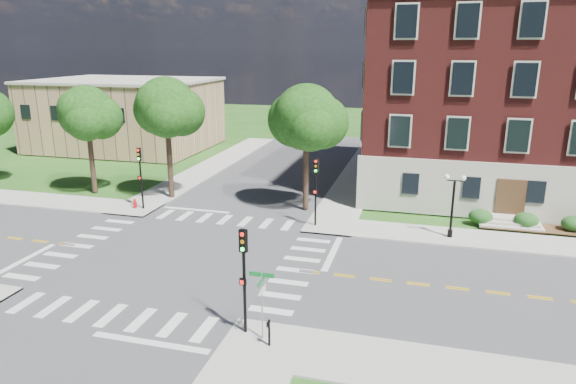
% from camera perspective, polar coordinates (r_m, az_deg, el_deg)
% --- Properties ---
extents(ground, '(160.00, 160.00, 0.00)m').
position_cam_1_polar(ground, '(31.88, -11.91, -7.12)').
color(ground, '#224F16').
rests_on(ground, ground).
extents(road_ew, '(90.00, 12.00, 0.01)m').
position_cam_1_polar(road_ew, '(31.88, -11.91, -7.11)').
color(road_ew, '#3D3D3F').
rests_on(road_ew, ground).
extents(road_ns, '(12.00, 90.00, 0.01)m').
position_cam_1_polar(road_ns, '(31.88, -11.91, -7.11)').
color(road_ns, '#3D3D3F').
rests_on(road_ns, ground).
extents(sidewalk_ne, '(34.00, 34.00, 0.12)m').
position_cam_1_polar(sidewalk_ne, '(43.18, 16.57, -1.22)').
color(sidewalk_ne, '#9E9B93').
rests_on(sidewalk_ne, ground).
extents(sidewalk_nw, '(34.00, 34.00, 0.12)m').
position_cam_1_polar(sidewalk_nw, '(52.06, -19.51, 1.41)').
color(sidewalk_nw, '#9E9B93').
rests_on(sidewalk_nw, ground).
extents(crosswalk_east, '(2.20, 10.20, 0.02)m').
position_cam_1_polar(crosswalk_east, '(29.50, 0.83, -8.71)').
color(crosswalk_east, silver).
rests_on(crosswalk_east, ground).
extents(stop_bar_east, '(0.40, 5.50, 0.00)m').
position_cam_1_polar(stop_bar_east, '(31.89, 4.98, -6.82)').
color(stop_bar_east, silver).
rests_on(stop_bar_east, ground).
extents(main_building, '(30.60, 22.40, 16.50)m').
position_cam_1_polar(main_building, '(49.23, 27.42, 9.57)').
color(main_building, beige).
rests_on(main_building, ground).
extents(secondary_building, '(20.40, 15.40, 8.30)m').
position_cam_1_polar(secondary_building, '(66.92, -17.56, 8.32)').
color(secondary_building, '#9B7655').
rests_on(secondary_building, ground).
extents(tree_b, '(4.55, 4.55, 9.10)m').
position_cam_1_polar(tree_b, '(46.20, -21.45, 8.14)').
color(tree_b, black).
rests_on(tree_b, ground).
extents(tree_c, '(4.85, 4.85, 9.89)m').
position_cam_1_polar(tree_c, '(42.58, -13.38, 9.09)').
color(tree_c, black).
rests_on(tree_c, ground).
extents(tree_d, '(4.97, 4.97, 9.58)m').
position_cam_1_polar(tree_d, '(38.37, 2.05, 8.25)').
color(tree_d, black).
rests_on(tree_d, ground).
extents(traffic_signal_se, '(0.37, 0.44, 4.80)m').
position_cam_1_polar(traffic_signal_se, '(22.16, -4.93, -8.41)').
color(traffic_signal_se, black).
rests_on(traffic_signal_se, ground).
extents(traffic_signal_ne, '(0.35, 0.39, 4.80)m').
position_cam_1_polar(traffic_signal_ne, '(35.37, 3.11, 0.98)').
color(traffic_signal_ne, black).
rests_on(traffic_signal_ne, ground).
extents(traffic_signal_nw, '(0.38, 0.45, 4.80)m').
position_cam_1_polar(traffic_signal_nw, '(40.67, -16.10, 2.35)').
color(traffic_signal_nw, black).
rests_on(traffic_signal_nw, ground).
extents(twin_lamp_west, '(1.36, 0.36, 4.23)m').
position_cam_1_polar(twin_lamp_west, '(34.99, 17.84, -1.08)').
color(twin_lamp_west, black).
rests_on(twin_lamp_west, ground).
extents(street_sign_pole, '(1.10, 1.10, 3.10)m').
position_cam_1_polar(street_sign_pole, '(22.01, -2.89, -11.08)').
color(street_sign_pole, gray).
rests_on(street_sign_pole, ground).
extents(push_button_post, '(0.14, 0.21, 1.20)m').
position_cam_1_polar(push_button_post, '(22.24, -2.12, -15.22)').
color(push_button_post, black).
rests_on(push_button_post, ground).
extents(fire_hydrant, '(0.35, 0.35, 0.75)m').
position_cam_1_polar(fire_hydrant, '(41.68, -16.64, -1.25)').
color(fire_hydrant, '#B70E14').
rests_on(fire_hydrant, ground).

